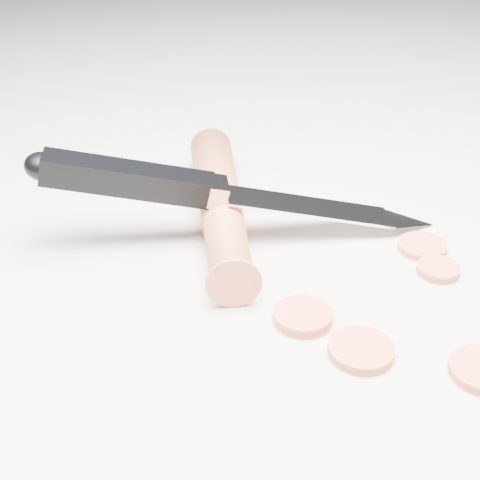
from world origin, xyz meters
TOP-DOWN VIEW (x-y plane):
  - ground at (0.00, 0.00)m, footprint 2.40×2.40m
  - carrot at (-0.02, 0.11)m, footprint 0.14×0.19m
  - carrot_slice_0 at (0.07, -0.00)m, footprint 0.03×0.03m
  - carrot_slice_1 at (0.06, -0.03)m, footprint 0.03×0.03m
  - carrot_slice_4 at (-0.05, -0.01)m, footprint 0.04×0.04m
  - carrot_slice_5 at (-0.05, -0.05)m, footprint 0.04×0.04m
  - kitchen_knife at (-0.02, 0.09)m, footprint 0.27×0.18m

SIDE VIEW (x-z plane):
  - ground at x=0.00m, z-range 0.00..0.00m
  - carrot_slice_0 at x=0.07m, z-range 0.00..0.01m
  - carrot_slice_1 at x=0.06m, z-range 0.00..0.01m
  - carrot_slice_5 at x=-0.05m, z-range 0.00..0.01m
  - carrot_slice_4 at x=-0.05m, z-range 0.00..0.01m
  - carrot at x=-0.02m, z-range 0.00..0.03m
  - kitchen_knife at x=-0.02m, z-range 0.00..0.07m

